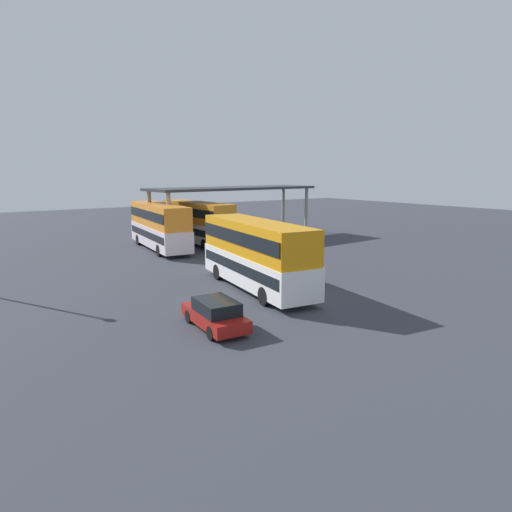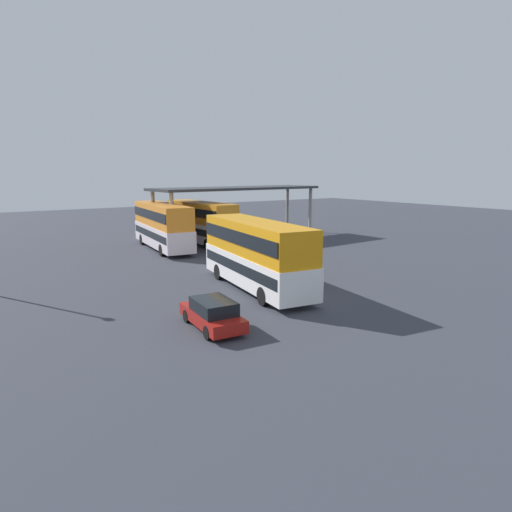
# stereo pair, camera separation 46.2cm
# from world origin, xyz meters

# --- Properties ---
(ground_plane) EXTENTS (140.00, 140.00, 0.00)m
(ground_plane) POSITION_xyz_m (0.00, 0.00, 0.00)
(ground_plane) COLOR #363943
(double_decker_main) EXTENTS (3.99, 10.61, 4.06)m
(double_decker_main) POSITION_xyz_m (-0.59, 3.26, 2.23)
(double_decker_main) COLOR white
(double_decker_main) RESTS_ON ground_plane
(parked_hatchback) EXTENTS (1.99, 4.16, 1.35)m
(parked_hatchback) POSITION_xyz_m (-6.03, -1.30, 0.67)
(parked_hatchback) COLOR #A21A13
(parked_hatchback) RESTS_ON ground_plane
(double_decker_near_canopy) EXTENTS (3.62, 11.12, 4.09)m
(double_decker_near_canopy) POSITION_xyz_m (0.28, 19.58, 2.25)
(double_decker_near_canopy) COLOR white
(double_decker_near_canopy) RESTS_ON ground_plane
(double_decker_mid_row) EXTENTS (2.69, 10.25, 4.07)m
(double_decker_mid_row) POSITION_xyz_m (4.44, 20.11, 2.24)
(double_decker_mid_row) COLOR white
(double_decker_mid_row) RESTS_ON ground_plane
(depot_canopy) EXTENTS (18.64, 6.18, 5.38)m
(depot_canopy) POSITION_xyz_m (9.28, 21.09, 4.98)
(depot_canopy) COLOR #33353A
(depot_canopy) RESTS_ON ground_plane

